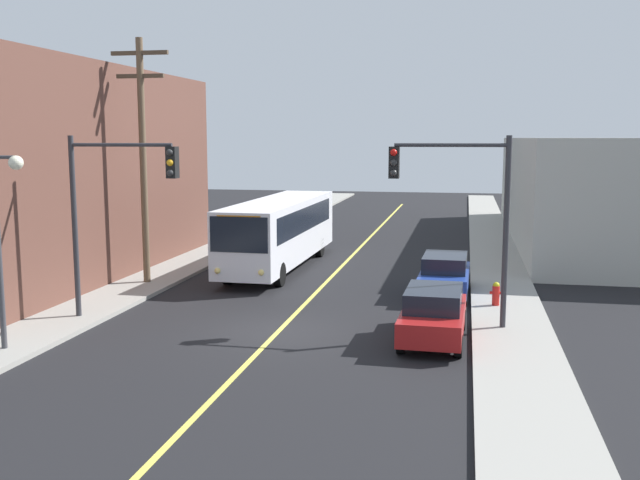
# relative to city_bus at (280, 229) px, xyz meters

# --- Properties ---
(ground_plane) EXTENTS (120.00, 120.00, 0.00)m
(ground_plane) POSITION_rel_city_bus_xyz_m (2.78, -10.91, -1.82)
(ground_plane) COLOR black
(sidewalk_left) EXTENTS (2.50, 90.00, 0.15)m
(sidewalk_left) POSITION_rel_city_bus_xyz_m (-4.47, -0.91, -1.74)
(sidewalk_left) COLOR gray
(sidewalk_left) RESTS_ON ground
(sidewalk_right) EXTENTS (2.50, 90.00, 0.15)m
(sidewalk_right) POSITION_rel_city_bus_xyz_m (10.03, -0.91, -1.74)
(sidewalk_right) COLOR gray
(sidewalk_right) RESTS_ON ground
(lane_stripe_center) EXTENTS (0.16, 60.00, 0.01)m
(lane_stripe_center) POSITION_rel_city_bus_xyz_m (2.78, 4.09, -1.81)
(lane_stripe_center) COLOR #D8CC4C
(lane_stripe_center) RESTS_ON ground
(building_left_brick) EXTENTS (10.00, 20.35, 9.09)m
(building_left_brick) POSITION_rel_city_bus_xyz_m (-10.71, -4.22, 2.73)
(building_left_brick) COLOR brown
(building_left_brick) RESTS_ON ground
(building_right_warehouse) EXTENTS (12.00, 27.30, 6.07)m
(building_right_warehouse) POSITION_rel_city_bus_xyz_m (17.28, 12.16, 1.21)
(building_right_warehouse) COLOR #B2B2A8
(building_right_warehouse) RESTS_ON ground
(city_bus) EXTENTS (2.76, 12.19, 3.20)m
(city_bus) POSITION_rel_city_bus_xyz_m (0.00, 0.00, 0.00)
(city_bus) COLOR silver
(city_bus) RESTS_ON ground
(parked_car_red) EXTENTS (1.92, 4.45, 1.62)m
(parked_car_red) POSITION_rel_city_bus_xyz_m (7.63, -11.13, -0.98)
(parked_car_red) COLOR maroon
(parked_car_red) RESTS_ON ground
(parked_car_blue) EXTENTS (1.92, 4.45, 1.62)m
(parked_car_blue) POSITION_rel_city_bus_xyz_m (7.77, -4.76, -0.98)
(parked_car_blue) COLOR navy
(parked_car_blue) RESTS_ON ground
(utility_pole_near) EXTENTS (2.40, 0.28, 9.87)m
(utility_pole_near) POSITION_rel_city_bus_xyz_m (-4.41, -5.06, 3.76)
(utility_pole_near) COLOR brown
(utility_pole_near) RESTS_ON sidewalk_left
(traffic_signal_left_corner) EXTENTS (3.75, 0.48, 6.00)m
(traffic_signal_left_corner) POSITION_rel_city_bus_xyz_m (-2.63, -10.94, 2.49)
(traffic_signal_left_corner) COLOR #2D2D33
(traffic_signal_left_corner) RESTS_ON sidewalk_left
(traffic_signal_right_corner) EXTENTS (3.75, 0.48, 6.00)m
(traffic_signal_right_corner) POSITION_rel_city_bus_xyz_m (8.19, -9.63, 2.49)
(traffic_signal_right_corner) COLOR #2D2D33
(traffic_signal_right_corner) RESTS_ON sidewalk_right
(street_lamp_left) EXTENTS (0.98, 0.40, 5.50)m
(street_lamp_left) POSITION_rel_city_bus_xyz_m (-4.04, -14.80, 1.92)
(street_lamp_left) COLOR #38383D
(street_lamp_left) RESTS_ON sidewalk_left
(fire_hydrant) EXTENTS (0.44, 0.26, 0.84)m
(fire_hydrant) POSITION_rel_city_bus_xyz_m (9.63, -6.58, -1.23)
(fire_hydrant) COLOR red
(fire_hydrant) RESTS_ON sidewalk_right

